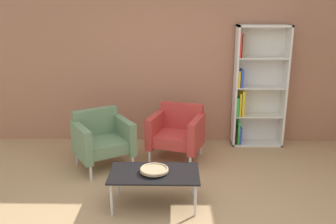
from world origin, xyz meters
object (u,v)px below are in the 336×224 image
coffee_table_low (154,175)px  armchair_corner_red (102,138)px  decorative_bowl (154,170)px  bookshelf_tall (255,88)px  armchair_near_window (177,131)px

coffee_table_low → armchair_corner_red: armchair_corner_red is taller
decorative_bowl → armchair_corner_red: size_ratio=0.34×
armchair_corner_red → bookshelf_tall: bearing=-10.3°
decorative_bowl → armchair_corner_red: 1.30m
decorative_bowl → armchair_near_window: (0.26, 1.33, -0.02)m
bookshelf_tall → decorative_bowl: bookshelf_tall is taller
armchair_near_window → armchair_corner_red: (-1.05, -0.29, 0.00)m
bookshelf_tall → armchair_corner_red: 2.50m
coffee_table_low → bookshelf_tall: bearing=52.4°
decorative_bowl → armchair_near_window: size_ratio=0.37×
bookshelf_tall → armchair_near_window: size_ratio=2.17×
bookshelf_tall → armchair_corner_red: size_ratio=2.02×
decorative_bowl → coffee_table_low: bearing=0.0°
bookshelf_tall → decorative_bowl: (-1.49, -1.94, -0.49)m
bookshelf_tall → armchair_near_window: bearing=-153.8°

